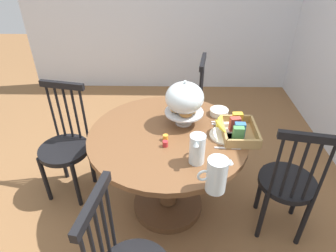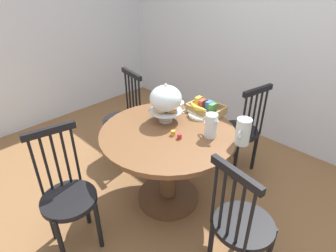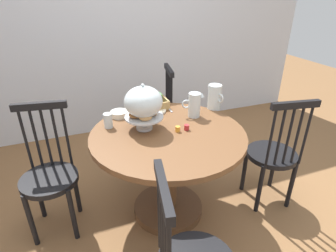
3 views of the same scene
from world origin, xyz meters
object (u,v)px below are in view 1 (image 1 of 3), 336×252
object	(u,v)px
windsor_chair_far_side	(186,109)
orange_juice_pitcher	(197,150)
dining_table	(168,159)
cereal_bowl	(219,112)
pastry_stand_with_dome	(185,100)
milk_pitcher	(216,177)
china_plate_small	(228,127)
windsor_chair_near_window	(65,148)
china_plate_large	(225,135)
drinking_glass	(197,101)
cereal_basket	(236,130)
windsor_chair_facing_door	(288,184)

from	to	relation	value
windsor_chair_far_side	orange_juice_pitcher	world-z (taller)	windsor_chair_far_side
windsor_chair_far_side	dining_table	bearing A→B (deg)	-11.04
windsor_chair_far_side	cereal_bowl	xyz separation A→B (m)	(0.58, 0.23, 0.31)
windsor_chair_far_side	pastry_stand_with_dome	world-z (taller)	pastry_stand_with_dome
orange_juice_pitcher	milk_pitcher	size ratio (longest dim) A/B	0.94
cereal_bowl	milk_pitcher	bearing A→B (deg)	-8.74
pastry_stand_with_dome	china_plate_small	bearing A→B (deg)	77.12
dining_table	windsor_chair_near_window	bearing A→B (deg)	-103.19
china_plate_large	china_plate_small	size ratio (longest dim) A/B	1.47
dining_table	drinking_glass	bearing A→B (deg)	149.16
milk_pitcher	cereal_bowl	size ratio (longest dim) A/B	1.48
cereal_basket	china_plate_large	xyz separation A→B (m)	(0.01, -0.07, -0.04)
windsor_chair_far_side	orange_juice_pitcher	distance (m)	1.19
dining_table	windsor_chair_facing_door	xyz separation A→B (m)	(0.19, 0.84, -0.06)
milk_pitcher	drinking_glass	world-z (taller)	milk_pitcher
windsor_chair_far_side	orange_juice_pitcher	xyz separation A→B (m)	(1.13, 0.02, 0.38)
dining_table	orange_juice_pitcher	bearing A→B (deg)	32.08
dining_table	cereal_bowl	size ratio (longest dim) A/B	7.99
windsor_chair_facing_door	china_plate_small	bearing A→B (deg)	-121.83
china_plate_large	drinking_glass	world-z (taller)	drinking_glass
cereal_basket	windsor_chair_far_side	bearing A→B (deg)	-160.15
china_plate_large	dining_table	bearing A→B (deg)	-92.30
windsor_chair_near_window	cereal_bowl	xyz separation A→B (m)	(-0.07, 1.23, 0.31)
cereal_bowl	drinking_glass	distance (m)	0.20
pastry_stand_with_dome	china_plate_small	xyz separation A→B (m)	(0.07, 0.31, -0.18)
windsor_chair_facing_door	windsor_chair_far_side	bearing A→B (deg)	-146.79
china_plate_small	drinking_glass	xyz separation A→B (m)	(-0.31, -0.20, 0.04)
cereal_basket	china_plate_large	bearing A→B (deg)	-81.90
milk_pitcher	windsor_chair_facing_door	bearing A→B (deg)	120.33
windsor_chair_far_side	china_plate_large	distance (m)	0.94
cereal_basket	cereal_bowl	xyz separation A→B (m)	(-0.27, -0.08, -0.02)
dining_table	milk_pitcher	distance (m)	0.67
windsor_chair_far_side	china_plate_large	bearing A→B (deg)	15.24
china_plate_large	pastry_stand_with_dome	bearing A→B (deg)	-118.94
dining_table	windsor_chair_near_window	xyz separation A→B (m)	(-0.20, -0.84, -0.06)
dining_table	china_plate_small	bearing A→B (deg)	99.28
windsor_chair_near_window	orange_juice_pitcher	distance (m)	1.19
windsor_chair_facing_door	drinking_glass	xyz separation A→B (m)	(-0.57, -0.61, 0.34)
orange_juice_pitcher	cereal_basket	xyz separation A→B (m)	(-0.28, 0.29, -0.04)
dining_table	orange_juice_pitcher	distance (m)	0.47
windsor_chair_facing_door	windsor_chair_far_side	world-z (taller)	same
cereal_basket	drinking_glass	xyz separation A→B (m)	(-0.39, -0.24, 0.01)
windsor_chair_far_side	milk_pitcher	distance (m)	1.42
windsor_chair_facing_door	pastry_stand_with_dome	bearing A→B (deg)	-114.33
drinking_glass	china_plate_small	bearing A→B (deg)	32.29
dining_table	pastry_stand_with_dome	world-z (taller)	pastry_stand_with_dome
windsor_chair_near_window	windsor_chair_facing_door	bearing A→B (deg)	77.14
pastry_stand_with_dome	china_plate_small	distance (m)	0.37
windsor_chair_facing_door	cereal_bowl	xyz separation A→B (m)	(-0.45, -0.45, 0.31)
orange_juice_pitcher	china_plate_large	xyz separation A→B (m)	(-0.27, 0.22, -0.08)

